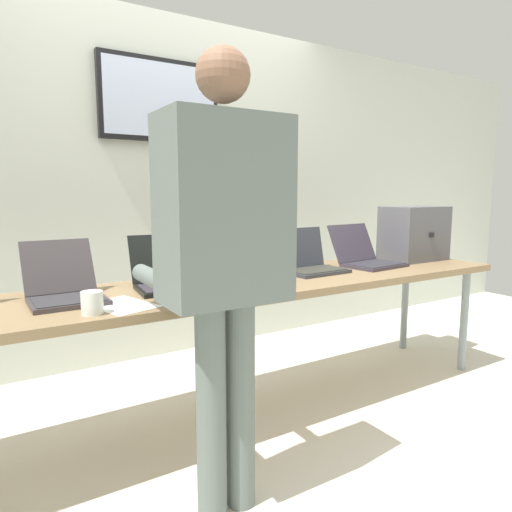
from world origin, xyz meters
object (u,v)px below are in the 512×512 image
(laptop_station_2, at_px, (168,276))
(laptop_station_1, at_px, (64,287))
(workbench, at_px, (251,289))
(equipment_box, at_px, (414,233))
(person, at_px, (223,244))
(laptop_station_4, at_px, (309,262))
(laptop_station_3, at_px, (246,269))
(coffee_mug, at_px, (92,303))
(laptop_station_5, at_px, (366,256))

(laptop_station_2, bearing_deg, laptop_station_1, -178.25)
(workbench, distance_m, laptop_station_1, 0.93)
(equipment_box, xyz_separation_m, laptop_station_2, (-1.80, 0.01, -0.13))
(workbench, relative_size, person, 1.93)
(laptop_station_1, height_order, laptop_station_4, laptop_station_4)
(laptop_station_1, bearing_deg, laptop_station_2, 1.75)
(workbench, height_order, laptop_station_1, laptop_station_1)
(laptop_station_3, bearing_deg, coffee_mug, -161.40)
(laptop_station_1, height_order, laptop_station_2, laptop_station_2)
(workbench, distance_m, laptop_station_3, 0.11)
(equipment_box, height_order, laptop_station_1, equipment_box)
(laptop_station_3, distance_m, coffee_mug, 0.91)
(laptop_station_1, distance_m, laptop_station_5, 1.82)
(laptop_station_3, bearing_deg, workbench, -80.72)
(laptop_station_2, xyz_separation_m, person, (-0.05, -0.69, 0.23))
(laptop_station_3, distance_m, laptop_station_4, 0.45)
(coffee_mug, bearing_deg, person, -44.23)
(laptop_station_3, distance_m, person, 0.85)
(laptop_station_1, distance_m, laptop_station_3, 0.92)
(laptop_station_2, xyz_separation_m, laptop_station_4, (0.88, -0.01, 0.00))
(laptop_station_1, bearing_deg, laptop_station_4, 0.32)
(laptop_station_2, distance_m, coffee_mug, 0.54)
(equipment_box, height_order, coffee_mug, equipment_box)
(equipment_box, distance_m, person, 1.98)
(person, distance_m, coffee_mug, 0.59)
(workbench, height_order, laptop_station_5, laptop_station_5)
(laptop_station_1, relative_size, coffee_mug, 4.43)
(laptop_station_4, bearing_deg, laptop_station_3, -177.21)
(equipment_box, bearing_deg, laptop_station_2, 179.76)
(coffee_mug, bearing_deg, laptop_station_2, 36.50)
(laptop_station_2, relative_size, laptop_station_5, 0.95)
(laptop_station_1, bearing_deg, laptop_station_5, 0.04)
(equipment_box, relative_size, coffee_mug, 4.77)
(equipment_box, distance_m, coffee_mug, 2.26)
(laptop_station_3, relative_size, person, 0.22)
(equipment_box, relative_size, laptop_station_1, 1.08)
(workbench, bearing_deg, laptop_station_4, 8.08)
(laptop_station_2, bearing_deg, workbench, -9.03)
(workbench, height_order, laptop_station_4, laptop_station_4)
(person, xyz_separation_m, coffee_mug, (-0.38, 0.37, -0.24))
(equipment_box, relative_size, laptop_station_3, 1.19)
(equipment_box, xyz_separation_m, laptop_station_3, (-1.37, -0.02, -0.13))
(laptop_station_2, bearing_deg, laptop_station_3, -3.83)
(laptop_station_5, height_order, person, person)
(workbench, relative_size, laptop_station_3, 8.98)
(laptop_station_4, bearing_deg, laptop_station_2, 179.54)
(equipment_box, bearing_deg, laptop_station_3, -179.10)
(laptop_station_4, bearing_deg, equipment_box, -0.03)
(laptop_station_1, xyz_separation_m, laptop_station_4, (1.36, 0.01, 0.00))
(laptop_station_3, xyz_separation_m, laptop_station_4, (0.45, 0.02, -0.00))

